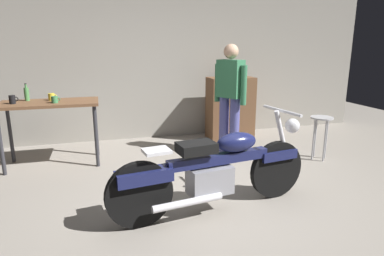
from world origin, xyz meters
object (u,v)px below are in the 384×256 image
Objects in this scene: motorcycle at (216,169)px; bottle at (27,94)px; person_standing at (230,94)px; mug_yellow_tall at (52,97)px; mug_green_speckled at (55,100)px; mug_black_matte at (12,100)px; shop_stool at (321,126)px; wooden_dresser at (230,108)px.

motorcycle is 2.97m from bottle.
person_standing is 14.23× the size of mug_yellow_tall.
mug_black_matte is at bearing 171.88° from mug_green_speckled.
mug_green_speckled is 0.24m from mug_yellow_tall.
motorcycle is 3.40× the size of shop_stool.
mug_black_matte is at bearing -168.90° from wooden_dresser.
bottle is (-0.39, 0.30, 0.05)m from mug_green_speckled.
mug_green_speckled is at bearing -74.48° from mug_yellow_tall.
bottle reaches higher than mug_yellow_tall.
mug_black_matte is (-3.35, -0.66, 0.41)m from wooden_dresser.
mug_black_matte is (-2.18, 1.86, 0.51)m from motorcycle.
person_standing is at bearing -6.38° from mug_yellow_tall.
motorcycle is 18.95× the size of mug_green_speckled.
person_standing is at bearing -113.13° from wooden_dresser.
mug_yellow_tall is (-0.06, 0.23, 0.00)m from mug_green_speckled.
mug_yellow_tall is at bearing -11.66° from bottle.
mug_black_matte is at bearing -120.92° from bottle.
motorcycle is 1.98× the size of wooden_dresser.
mug_green_speckled is at bearing 124.36° from motorcycle.
shop_stool is 2.66× the size of bottle.
bottle is at bearing 125.97° from motorcycle.
motorcycle is 2.48m from mug_green_speckled.
mug_black_matte reaches higher than motorcycle.
mug_yellow_tall reaches higher than shop_stool.
shop_stool is at bearing -10.61° from mug_black_matte.
mug_black_matte is at bearing -161.04° from mug_yellow_tall.
wooden_dresser is (-0.84, 1.44, 0.05)m from shop_stool.
person_standing reaches higher than motorcycle.
mug_yellow_tall is at bearing 121.95° from motorcycle.
bottle is (-0.33, 0.07, 0.05)m from mug_yellow_tall.
mug_green_speckled reaches higher than shop_stool.
mug_yellow_tall is (-2.89, -0.50, 0.40)m from wooden_dresser.
shop_stool is (1.17, -0.66, -0.43)m from person_standing.
mug_black_matte is (-0.53, 0.08, 0.01)m from mug_green_speckled.
mug_green_speckled is at bearing 56.76° from person_standing.
motorcycle reaches higher than shop_stool.
wooden_dresser is at bearing 14.53° from mug_green_speckled.
mug_green_speckled is 0.48× the size of bottle.
mug_yellow_tall is (-2.56, 0.29, 0.02)m from person_standing.
mug_green_speckled is at bearing -8.12° from mug_black_matte.
person_standing is 2.61× the size of shop_stool.
person_standing is 2.49m from mug_green_speckled.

